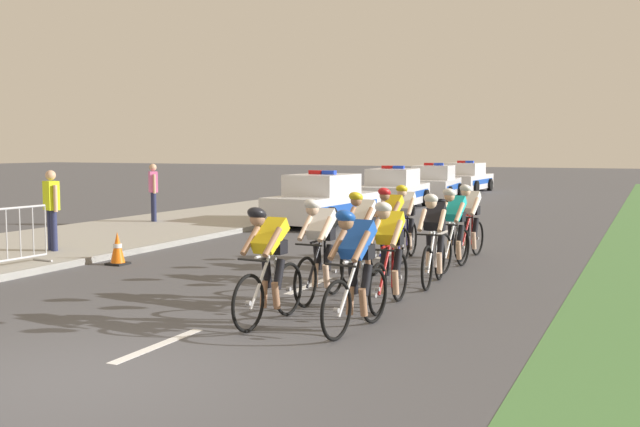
{
  "coord_description": "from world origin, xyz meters",
  "views": [
    {
      "loc": [
        5.11,
        -5.32,
        2.26
      ],
      "look_at": [
        -0.26,
        6.28,
        1.1
      ],
      "focal_mm": 40.88,
      "sensor_mm": 36.0,
      "label": 1
    }
  ],
  "objects_px": {
    "cyclist_seventh": "(390,226)",
    "police_car_third": "(434,184)",
    "cyclist_fifth": "(362,235)",
    "police_car_second": "(393,190)",
    "cyclist_lead": "(268,263)",
    "cyclist_sixth": "(434,238)",
    "police_car_furthest": "(466,178)",
    "cyclist_ninth": "(405,221)",
    "cyclist_third": "(320,248)",
    "spectator_middle": "(153,188)",
    "traffic_cone_near": "(118,249)",
    "police_car_nearest": "(324,201)",
    "cyclist_tenth": "(469,220)",
    "cyclist_fourth": "(389,253)",
    "cyclist_eighth": "(454,228)",
    "cyclist_second": "(355,269)",
    "spectator_closest": "(51,205)"
  },
  "relations": [
    {
      "from": "cyclist_lead",
      "to": "cyclist_sixth",
      "type": "bearing_deg",
      "value": 70.97
    },
    {
      "from": "cyclist_fourth",
      "to": "cyclist_sixth",
      "type": "bearing_deg",
      "value": 87.35
    },
    {
      "from": "cyclist_fifth",
      "to": "police_car_furthest",
      "type": "height_order",
      "value": "police_car_furthest"
    },
    {
      "from": "cyclist_fourth",
      "to": "spectator_middle",
      "type": "xyz_separation_m",
      "value": [
        -9.89,
        7.54,
        0.3
      ]
    },
    {
      "from": "cyclist_third",
      "to": "police_car_second",
      "type": "xyz_separation_m",
      "value": [
        -4.45,
        16.15,
        -0.11
      ]
    },
    {
      "from": "cyclist_seventh",
      "to": "cyclist_ninth",
      "type": "bearing_deg",
      "value": 93.5
    },
    {
      "from": "police_car_furthest",
      "to": "cyclist_second",
      "type": "bearing_deg",
      "value": -79.02
    },
    {
      "from": "cyclist_fifth",
      "to": "traffic_cone_near",
      "type": "xyz_separation_m",
      "value": [
        -4.91,
        -0.44,
        -0.48
      ]
    },
    {
      "from": "cyclist_sixth",
      "to": "spectator_middle",
      "type": "height_order",
      "value": "spectator_middle"
    },
    {
      "from": "cyclist_lead",
      "to": "cyclist_third",
      "type": "xyz_separation_m",
      "value": [
        0.0,
        1.56,
        0.0
      ]
    },
    {
      "from": "police_car_second",
      "to": "police_car_third",
      "type": "distance_m",
      "value": 5.44
    },
    {
      "from": "cyclist_seventh",
      "to": "police_car_nearest",
      "type": "height_order",
      "value": "police_car_nearest"
    },
    {
      "from": "cyclist_fifth",
      "to": "cyclist_sixth",
      "type": "distance_m",
      "value": 1.24
    },
    {
      "from": "traffic_cone_near",
      "to": "cyclist_eighth",
      "type": "bearing_deg",
      "value": 19.38
    },
    {
      "from": "cyclist_third",
      "to": "cyclist_fourth",
      "type": "height_order",
      "value": "same"
    },
    {
      "from": "cyclist_seventh",
      "to": "cyclist_ninth",
      "type": "relative_size",
      "value": 1.0
    },
    {
      "from": "cyclist_lead",
      "to": "cyclist_seventh",
      "type": "xyz_separation_m",
      "value": [
        -0.04,
        4.79,
        0.0
      ]
    },
    {
      "from": "police_car_second",
      "to": "spectator_middle",
      "type": "bearing_deg",
      "value": -116.62
    },
    {
      "from": "cyclist_second",
      "to": "cyclist_fourth",
      "type": "distance_m",
      "value": 1.41
    },
    {
      "from": "cyclist_lead",
      "to": "cyclist_sixth",
      "type": "distance_m",
      "value": 3.64
    },
    {
      "from": "cyclist_fourth",
      "to": "police_car_furthest",
      "type": "distance_m",
      "value": 28.09
    },
    {
      "from": "police_car_nearest",
      "to": "traffic_cone_near",
      "type": "xyz_separation_m",
      "value": [
        -0.5,
        -8.5,
        -0.37
      ]
    },
    {
      "from": "cyclist_ninth",
      "to": "cyclist_tenth",
      "type": "distance_m",
      "value": 1.34
    },
    {
      "from": "police_car_second",
      "to": "cyclist_ninth",
      "type": "bearing_deg",
      "value": -69.83
    },
    {
      "from": "police_car_furthest",
      "to": "cyclist_tenth",
      "type": "bearing_deg",
      "value": -76.27
    },
    {
      "from": "cyclist_third",
      "to": "spectator_middle",
      "type": "bearing_deg",
      "value": 139.63
    },
    {
      "from": "cyclist_sixth",
      "to": "cyclist_seventh",
      "type": "xyz_separation_m",
      "value": [
        -1.22,
        1.35,
        0.0
      ]
    },
    {
      "from": "cyclist_seventh",
      "to": "cyclist_eighth",
      "type": "height_order",
      "value": "same"
    },
    {
      "from": "cyclist_ninth",
      "to": "police_car_third",
      "type": "xyz_separation_m",
      "value": [
        -4.35,
        17.27,
        -0.11
      ]
    },
    {
      "from": "cyclist_fifth",
      "to": "traffic_cone_near",
      "type": "height_order",
      "value": "cyclist_fifth"
    },
    {
      "from": "cyclist_third",
      "to": "police_car_nearest",
      "type": "xyz_separation_m",
      "value": [
        -4.46,
        9.89,
        -0.11
      ]
    },
    {
      "from": "police_car_third",
      "to": "police_car_second",
      "type": "bearing_deg",
      "value": -90.01
    },
    {
      "from": "spectator_middle",
      "to": "police_car_second",
      "type": "bearing_deg",
      "value": 63.38
    },
    {
      "from": "cyclist_fifth",
      "to": "spectator_middle",
      "type": "xyz_separation_m",
      "value": [
        -8.75,
        5.65,
        0.3
      ]
    },
    {
      "from": "cyclist_third",
      "to": "cyclist_tenth",
      "type": "relative_size",
      "value": 1.0
    },
    {
      "from": "traffic_cone_near",
      "to": "spectator_closest",
      "type": "bearing_deg",
      "value": 171.4
    },
    {
      "from": "cyclist_fifth",
      "to": "police_car_second",
      "type": "distance_m",
      "value": 14.98
    },
    {
      "from": "police_car_third",
      "to": "cyclist_fourth",
      "type": "bearing_deg",
      "value": -75.62
    },
    {
      "from": "cyclist_fourth",
      "to": "police_car_third",
      "type": "relative_size",
      "value": 0.38
    },
    {
      "from": "cyclist_second",
      "to": "police_car_third",
      "type": "xyz_separation_m",
      "value": [
        -5.61,
        23.05,
        -0.11
      ]
    },
    {
      "from": "police_car_nearest",
      "to": "police_car_third",
      "type": "distance_m",
      "value": 11.7
    },
    {
      "from": "cyclist_sixth",
      "to": "police_car_nearest",
      "type": "distance_m",
      "value": 9.79
    },
    {
      "from": "cyclist_seventh",
      "to": "police_car_third",
      "type": "bearing_deg",
      "value": 103.52
    },
    {
      "from": "cyclist_lead",
      "to": "traffic_cone_near",
      "type": "distance_m",
      "value": 5.78
    },
    {
      "from": "cyclist_third",
      "to": "cyclist_fourth",
      "type": "xyz_separation_m",
      "value": [
        1.09,
        -0.06,
        0.0
      ]
    },
    {
      "from": "cyclist_third",
      "to": "cyclist_tenth",
      "type": "height_order",
      "value": "same"
    },
    {
      "from": "cyclist_third",
      "to": "cyclist_sixth",
      "type": "relative_size",
      "value": 1.0
    },
    {
      "from": "cyclist_fourth",
      "to": "spectator_middle",
      "type": "height_order",
      "value": "spectator_middle"
    },
    {
      "from": "cyclist_second",
      "to": "cyclist_fourth",
      "type": "height_order",
      "value": "same"
    },
    {
      "from": "cyclist_third",
      "to": "cyclist_seventh",
      "type": "bearing_deg",
      "value": 90.71
    }
  ]
}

